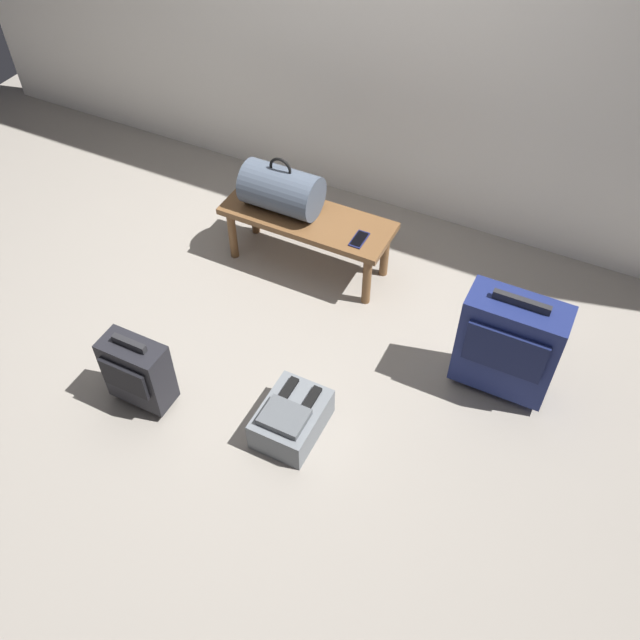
# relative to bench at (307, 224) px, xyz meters

# --- Properties ---
(ground_plane) EXTENTS (6.60, 6.60, 0.00)m
(ground_plane) POSITION_rel_bench_xyz_m (0.02, -0.78, -0.32)
(ground_plane) COLOR gray
(bench) EXTENTS (1.00, 0.36, 0.37)m
(bench) POSITION_rel_bench_xyz_m (0.00, 0.00, 0.00)
(bench) COLOR brown
(bench) RESTS_ON ground
(duffel_bag_slate) EXTENTS (0.44, 0.26, 0.34)m
(duffel_bag_slate) POSITION_rel_bench_xyz_m (-0.16, 0.00, 0.19)
(duffel_bag_slate) COLOR #475160
(duffel_bag_slate) RESTS_ON bench
(cell_phone) EXTENTS (0.07, 0.14, 0.01)m
(cell_phone) POSITION_rel_bench_xyz_m (0.35, -0.06, 0.06)
(cell_phone) COLOR #191E4C
(cell_phone) RESTS_ON bench
(suitcase_upright_navy) EXTENTS (0.48, 0.24, 0.64)m
(suitcase_upright_navy) POSITION_rel_bench_xyz_m (1.29, -0.39, 0.01)
(suitcase_upright_navy) COLOR navy
(suitcase_upright_navy) RESTS_ON ground
(suitcase_small_charcoal) EXTENTS (0.32, 0.19, 0.46)m
(suitcase_small_charcoal) POSITION_rel_bench_xyz_m (-0.27, -1.27, -0.08)
(suitcase_small_charcoal) COLOR black
(suitcase_small_charcoal) RESTS_ON ground
(backpack_grey) EXTENTS (0.28, 0.38, 0.21)m
(backpack_grey) POSITION_rel_bench_xyz_m (0.47, -1.10, -0.22)
(backpack_grey) COLOR slate
(backpack_grey) RESTS_ON ground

